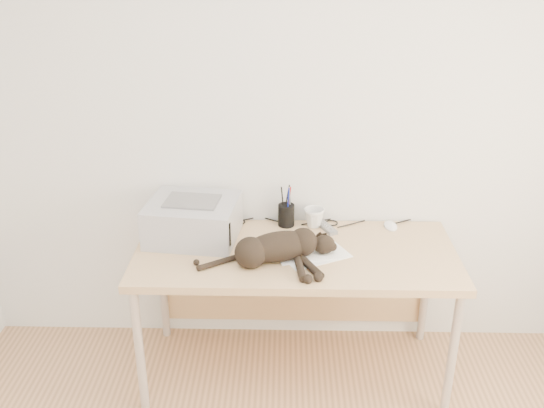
{
  "coord_description": "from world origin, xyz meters",
  "views": [
    {
      "loc": [
        -0.06,
        -1.26,
        2.2
      ],
      "look_at": [
        -0.12,
        1.34,
        1.02
      ],
      "focal_mm": 40.0,
      "sensor_mm": 36.0,
      "label": 1
    }
  ],
  "objects_px": {
    "desk": "(295,265)",
    "mouse": "(391,224)",
    "cat": "(275,249)",
    "pen_cup": "(286,215)",
    "mug": "(314,218)",
    "printer": "(193,219)"
  },
  "relations": [
    {
      "from": "desk",
      "to": "pen_cup",
      "type": "bearing_deg",
      "value": 103.13
    },
    {
      "from": "printer",
      "to": "pen_cup",
      "type": "bearing_deg",
      "value": 17.43
    },
    {
      "from": "pen_cup",
      "to": "mouse",
      "type": "height_order",
      "value": "pen_cup"
    },
    {
      "from": "cat",
      "to": "pen_cup",
      "type": "distance_m",
      "value": 0.4
    },
    {
      "from": "mug",
      "to": "cat",
      "type": "bearing_deg",
      "value": -117.56
    },
    {
      "from": "cat",
      "to": "mug",
      "type": "height_order",
      "value": "cat"
    },
    {
      "from": "pen_cup",
      "to": "mug",
      "type": "bearing_deg",
      "value": -3.39
    },
    {
      "from": "desk",
      "to": "cat",
      "type": "relative_size",
      "value": 2.34
    },
    {
      "from": "desk",
      "to": "mouse",
      "type": "distance_m",
      "value": 0.57
    },
    {
      "from": "desk",
      "to": "mug",
      "type": "relative_size",
      "value": 14.52
    },
    {
      "from": "printer",
      "to": "mouse",
      "type": "bearing_deg",
      "value": 7.74
    },
    {
      "from": "cat",
      "to": "pen_cup",
      "type": "bearing_deg",
      "value": 63.82
    },
    {
      "from": "mug",
      "to": "pen_cup",
      "type": "distance_m",
      "value": 0.15
    },
    {
      "from": "cat",
      "to": "mug",
      "type": "relative_size",
      "value": 6.21
    },
    {
      "from": "mug",
      "to": "printer",
      "type": "bearing_deg",
      "value": -167.31
    },
    {
      "from": "printer",
      "to": "pen_cup",
      "type": "distance_m",
      "value": 0.5
    },
    {
      "from": "desk",
      "to": "printer",
      "type": "height_order",
      "value": "printer"
    },
    {
      "from": "desk",
      "to": "mouse",
      "type": "xyz_separation_m",
      "value": [
        0.51,
        0.19,
        0.15
      ]
    },
    {
      "from": "pen_cup",
      "to": "desk",
      "type": "bearing_deg",
      "value": -76.87
    },
    {
      "from": "desk",
      "to": "cat",
      "type": "height_order",
      "value": "cat"
    },
    {
      "from": "pen_cup",
      "to": "mouse",
      "type": "relative_size",
      "value": 1.9
    },
    {
      "from": "mug",
      "to": "mouse",
      "type": "xyz_separation_m",
      "value": [
        0.41,
        0.0,
        -0.03
      ]
    }
  ]
}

